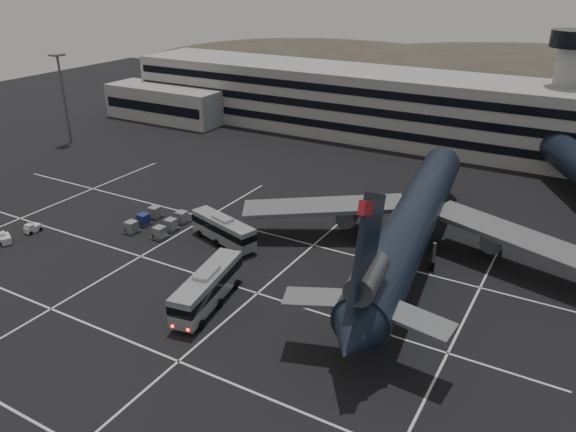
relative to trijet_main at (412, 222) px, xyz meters
The scene contains 11 objects.
ground 32.32m from the trijet_main, 140.08° to the right, with size 260.00×260.00×0.00m, color black.
lane_markings 31.14m from the trijet_main, 139.98° to the right, with size 90.00×55.62×0.01m.
terminal 57.64m from the trijet_main, 118.40° to the left, with size 125.00×26.00×24.00m.
hills 150.67m from the trijet_main, 92.48° to the left, with size 352.00×180.00×44.00m.
lightpole_left 81.04m from the trijet_main, 169.63° to the left, with size 2.40×2.40×18.28m.
trijet_main is the anchor object (origin of this frame).
bus_near 26.63m from the trijet_main, 126.82° to the right, with size 4.90×12.61×4.35m.
bus_far 24.82m from the trijet_main, 161.21° to the right, with size 11.33×5.66×3.91m.
tug_a 52.40m from the trijet_main, 159.09° to the right, with size 1.36×2.18×1.37m.
tug_b 54.22m from the trijet_main, 155.17° to the right, with size 2.69×2.28×1.50m.
uld_cluster 35.85m from the trijet_main, 165.86° to the right, with size 7.36×8.41×1.73m.
Camera 1 is at (42.52, -42.22, 34.57)m, focal length 35.00 mm.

